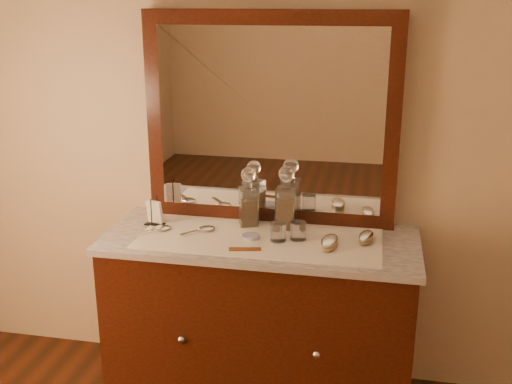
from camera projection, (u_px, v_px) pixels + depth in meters
dresser_cabinet at (260, 323)px, 2.95m from camera, size 1.40×0.55×0.82m
knob_left at (182, 339)px, 2.72m from camera, size 0.04×0.04×0.04m
knob_right at (316, 354)px, 2.61m from camera, size 0.04×0.04×0.04m
marble_top at (260, 240)px, 2.82m from camera, size 1.44×0.59×0.03m
mirror_frame at (270, 120)px, 2.89m from camera, size 1.20×0.08×1.00m
mirror_glass at (269, 121)px, 2.86m from camera, size 1.06×0.01×0.86m
lace_runner at (259, 239)px, 2.79m from camera, size 1.10×0.45×0.00m
pin_dish at (251, 236)px, 2.79m from camera, size 0.10×0.10×0.01m
comb at (245, 249)px, 2.66m from camera, size 0.14×0.05×0.01m
napkin_rack at (155, 214)px, 2.95m from camera, size 0.10×0.07×0.14m
decanter_left at (249, 203)px, 2.93m from camera, size 0.11×0.11×0.29m
decanter_right at (286, 204)px, 2.88m from camera, size 0.09×0.09×0.30m
brush_near at (329, 243)px, 2.69m from camera, size 0.09×0.17×0.04m
brush_far at (366, 237)px, 2.75m from camera, size 0.08×0.15×0.04m
hand_mirror_outer at (158, 229)px, 2.88m from camera, size 0.16×0.17×0.02m
hand_mirror_inner at (203, 229)px, 2.88m from camera, size 0.15×0.17×0.02m
tumblers at (288, 231)px, 2.76m from camera, size 0.16×0.10×0.08m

